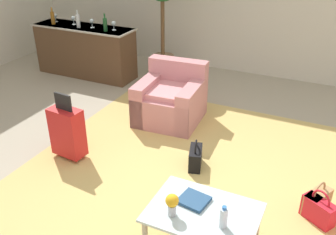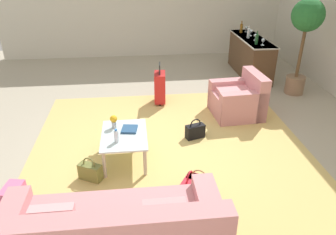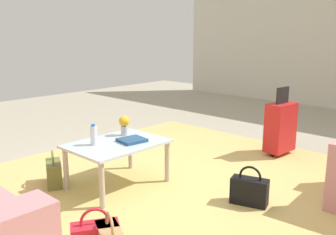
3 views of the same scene
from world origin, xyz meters
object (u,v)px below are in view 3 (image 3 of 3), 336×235
coffee_table (117,149)px  coffee_table_book (132,140)px  handbag_black (249,191)px  suitcase_red (280,127)px  flower_vase (124,124)px  handbag_olive (54,173)px  water_bottle (94,135)px

coffee_table → coffee_table_book: coffee_table_book is taller
coffee_table → handbag_black: 1.31m
coffee_table_book → suitcase_red: size_ratio=0.28×
flower_vase → suitcase_red: (-1.78, 0.85, -0.21)m
suitcase_red → flower_vase: bearing=-25.5°
handbag_black → handbag_olive: bearing=-59.9°
flower_vase → handbag_black: (-0.31, 1.32, -0.44)m
water_bottle → coffee_table_book: (-0.32, 0.18, -0.08)m
water_bottle → coffee_table_book: bearing=150.6°
coffee_table → flower_vase: (-0.22, -0.15, 0.19)m
flower_vase → handbag_black: 1.42m
coffee_table → coffee_table_book: size_ratio=3.80×
suitcase_red → handbag_black: (1.47, 0.47, -0.23)m
coffee_table_book → handbag_black: bearing=119.3°
coffee_table_book → handbag_olive: 0.85m
suitcase_red → handbag_black: bearing=17.6°
coffee_table → suitcase_red: (-2.00, 0.70, -0.03)m
water_bottle → handbag_black: size_ratio=0.57×
water_bottle → handbag_olive: 0.60m
water_bottle → handbag_olive: (0.23, -0.38, -0.41)m
flower_vase → handbag_olive: (0.65, -0.33, -0.44)m
water_bottle → handbag_black: bearing=119.8°
suitcase_red → handbag_black: 1.56m
suitcase_red → handbag_black: suitcase_red is taller
coffee_table → water_bottle: bearing=-26.6°
handbag_olive → coffee_table: bearing=131.7°
handbag_olive → handbag_black: same height
flower_vase → handbag_black: size_ratio=0.57×
suitcase_red → handbag_olive: suitcase_red is taller
suitcase_red → handbag_olive: size_ratio=2.37×
handbag_black → coffee_table_book: bearing=-69.5°
coffee_table_book → suitcase_red: 1.98m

